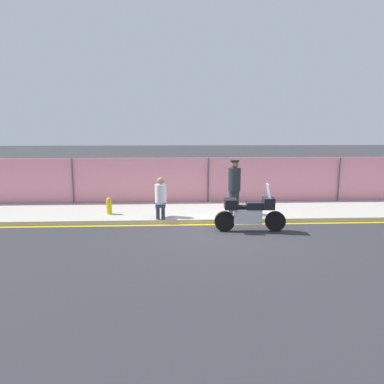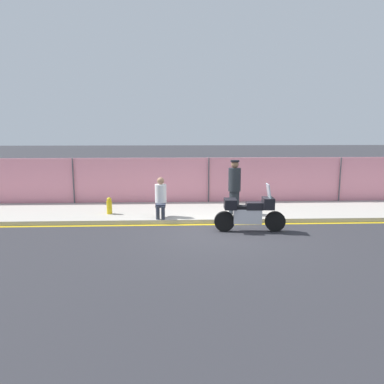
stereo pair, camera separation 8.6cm
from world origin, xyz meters
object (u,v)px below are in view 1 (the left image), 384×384
at_px(fire_hydrant, 109,206).
at_px(officer_standing, 234,187).
at_px(person_seated_on_curb, 161,195).
at_px(motorcycle, 249,212).

bearing_deg(fire_hydrant, officer_standing, -1.88).
xyz_separation_m(officer_standing, person_seated_on_curb, (-2.54, -0.38, -0.22)).
xyz_separation_m(person_seated_on_curb, fire_hydrant, (-1.81, 0.52, -0.45)).
xyz_separation_m(motorcycle, officer_standing, (-0.18, 1.79, 0.51)).
relative_size(motorcycle, officer_standing, 1.15).
relative_size(motorcycle, fire_hydrant, 3.69).
height_order(person_seated_on_curb, fire_hydrant, person_seated_on_curb).
bearing_deg(motorcycle, fire_hydrant, 159.60).
distance_m(motorcycle, officer_standing, 1.87).
xyz_separation_m(motorcycle, person_seated_on_curb, (-2.72, 1.41, 0.29)).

